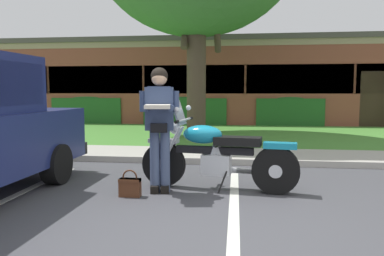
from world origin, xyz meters
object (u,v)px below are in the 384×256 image
(handbag, at_px, (130,186))
(hedge_center_left, at_px, (186,109))
(motorcycle, at_px, (223,156))
(rider_person, at_px, (160,119))
(hedge_left, at_px, (90,108))
(brick_building, at_px, (244,84))
(hedge_center_right, at_px, (289,110))

(handbag, distance_m, hedge_center_left, 10.41)
(motorcycle, xyz_separation_m, rider_person, (-0.86, -0.23, 0.52))
(rider_person, height_order, hedge_left, rider_person)
(handbag, height_order, brick_building, brick_building)
(hedge_center_left, distance_m, brick_building, 6.15)
(hedge_left, xyz_separation_m, hedge_center_left, (4.04, 0.00, 0.00))
(motorcycle, bearing_deg, hedge_center_left, 101.35)
(motorcycle, xyz_separation_m, hedge_center_right, (2.06, 9.87, 0.16))
(brick_building, bearing_deg, hedge_center_left, -112.83)
(hedge_left, relative_size, hedge_center_left, 0.89)
(hedge_left, xyz_separation_m, hedge_center_right, (8.08, 0.00, 0.00))
(handbag, bearing_deg, hedge_center_right, 72.53)
(motorcycle, height_order, hedge_left, motorcycle)
(rider_person, height_order, hedge_center_left, rider_person)
(hedge_left, bearing_deg, hedge_center_left, 0.00)
(hedge_center_right, relative_size, brick_building, 0.11)
(hedge_left, bearing_deg, motorcycle, -58.60)
(hedge_left, height_order, brick_building, brick_building)
(handbag, relative_size, brick_building, 0.02)
(motorcycle, relative_size, handbag, 6.22)
(hedge_center_right, bearing_deg, motorcycle, -101.80)
(rider_person, relative_size, hedge_center_left, 0.52)
(rider_person, bearing_deg, hedge_center_left, 96.36)
(hedge_center_left, bearing_deg, brick_building, 67.17)
(motorcycle, relative_size, hedge_center_left, 0.68)
(rider_person, height_order, handbag, rider_person)
(hedge_left, distance_m, hedge_center_right, 8.08)
(handbag, xyz_separation_m, hedge_center_right, (3.26, 10.37, 0.51))
(rider_person, xyz_separation_m, brick_building, (1.22, 15.67, 0.76))
(motorcycle, distance_m, rider_person, 1.03)
(hedge_center_left, bearing_deg, hedge_center_right, 0.00)
(hedge_center_right, height_order, brick_building, brick_building)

